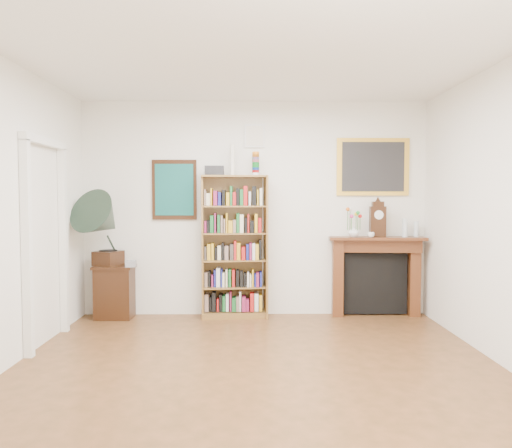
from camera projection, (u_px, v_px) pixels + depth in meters
The scene contains 15 objects.
room at pixel (258, 216), 4.06m from camera, with size 4.51×5.01×2.81m.
door_casing at pixel (46, 225), 5.24m from camera, with size 0.08×1.02×2.17m.
teal_poster at pixel (174, 190), 6.51m from camera, with size 0.58×0.04×0.78m.
small_picture at pixel (255, 136), 6.49m from camera, with size 0.26×0.04×0.30m.
gilt_painting at pixel (373, 167), 6.53m from camera, with size 0.95×0.04×0.75m.
bookshelf at pixel (234, 238), 6.40m from camera, with size 0.87×0.38×2.11m.
side_cabinet at pixel (115, 292), 6.39m from camera, with size 0.50×0.36×0.68m, color black.
fireplace at pixel (376, 270), 6.53m from camera, with size 1.25×0.38×1.04m.
gramophone at pixel (104, 223), 6.22m from camera, with size 0.83×0.91×0.97m.
cd_stack at pixel (131, 264), 6.26m from camera, with size 0.12×0.12×0.08m, color #B4B5C1.
mantel_clock at pixel (378, 220), 6.44m from camera, with size 0.20×0.12×0.46m.
flower_vase at pixel (354, 232), 6.42m from camera, with size 0.14×0.14×0.14m, color silver.
teacup at pixel (371, 235), 6.37m from camera, with size 0.09×0.09×0.07m, color white.
bottle_left at pixel (405, 228), 6.44m from camera, with size 0.07×0.07×0.24m, color silver.
bottle_right at pixel (416, 229), 6.49m from camera, with size 0.06×0.06×0.20m, color silver.
Camera 1 is at (-0.07, -4.06, 1.54)m, focal length 35.00 mm.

